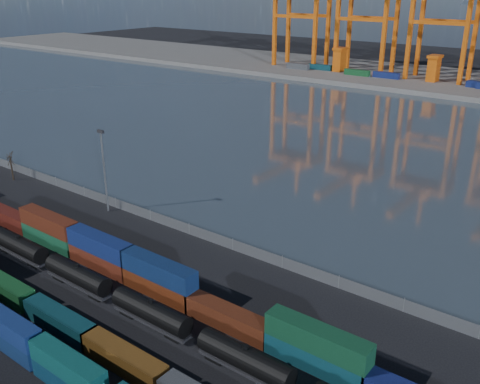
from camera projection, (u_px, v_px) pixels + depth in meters
The scene contains 9 objects.
ground at pixel (102, 329), 70.30m from camera, with size 700.00×700.00×0.00m, color black.
harbor_water at pixel (404, 146), 147.85m from camera, with size 700.00×700.00×0.00m, color #303C45.
container_row_mid at pixel (47, 312), 71.21m from camera, with size 141.17×2.57×5.48m.
container_row_north at pixel (135, 270), 80.02m from camera, with size 142.74×2.67×5.70m.
tanker_string at pixel (113, 293), 74.77m from camera, with size 90.44×2.78×3.98m.
waterfront_fence at pixel (233, 245), 90.61m from camera, with size 160.12×0.12×2.20m.
bare_tree at pixel (11, 166), 121.55m from camera, with size 1.76×1.82×6.99m.
yard_light_mast at pixel (104, 167), 103.00m from camera, with size 1.60×0.40×16.60m.
quay_containers at pixel (463, 83), 219.65m from camera, with size 172.58×10.99×2.60m.
Camera 1 is at (50.07, -35.56, 42.77)m, focal length 40.00 mm.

